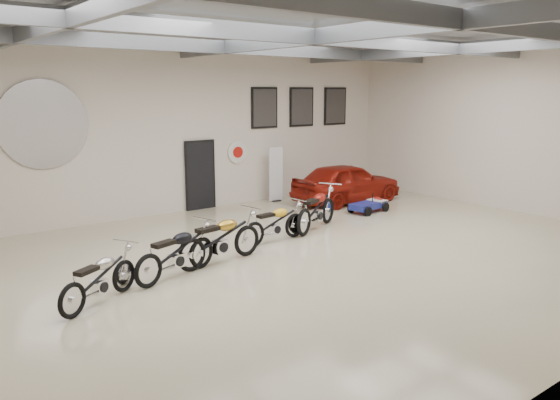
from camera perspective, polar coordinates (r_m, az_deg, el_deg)
floor at (r=12.34m, az=3.41°, el=-5.89°), size 16.00×12.00×0.01m
ceiling at (r=11.87m, az=3.71°, el=17.85°), size 16.00×12.00×0.01m
back_wall at (r=16.82m, az=-10.08°, el=7.24°), size 16.00×0.02×5.00m
right_wall at (r=18.12m, az=23.17°, el=6.79°), size 0.02×12.00×5.00m
ceiling_beams at (r=11.84m, az=3.69°, el=16.65°), size 15.80×11.80×0.32m
door at (r=17.17m, az=-8.36°, el=2.50°), size 0.92×0.08×2.10m
logo_plaque at (r=15.33m, az=-23.50°, el=7.23°), size 2.30×0.06×1.16m
poster_left at (r=18.34m, az=-1.64°, el=9.61°), size 1.05×0.08×1.35m
poster_mid at (r=19.32m, az=2.26°, el=9.69°), size 1.05×0.08×1.35m
poster_right at (r=20.38m, az=5.78°, el=9.73°), size 1.05×0.08×1.35m
oil_sign at (r=17.80m, az=-4.48°, el=5.01°), size 0.72×0.10×0.72m
banner_stand at (r=18.24m, az=-0.43°, el=2.72°), size 0.52×0.27×1.84m
motorcycle_silver at (r=10.01m, az=-18.40°, el=-7.69°), size 1.90×1.42×0.97m
motorcycle_black at (r=11.00m, az=-10.83°, el=-5.32°), size 2.15×1.21×1.07m
motorcycle_gold at (r=11.75m, az=-6.28°, el=-3.95°), size 2.24×0.96×1.13m
motorcycle_yellow at (r=13.33m, az=-0.55°, el=-2.35°), size 1.95×0.75×0.99m
motorcycle_red at (r=14.57m, az=3.84°, el=-0.88°), size 2.29×1.53×1.15m
go_kart at (r=16.98m, az=9.52°, el=-0.25°), size 1.67×0.91×0.58m
vintage_car at (r=18.21m, az=7.00°, el=1.81°), size 1.65×3.94×1.33m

